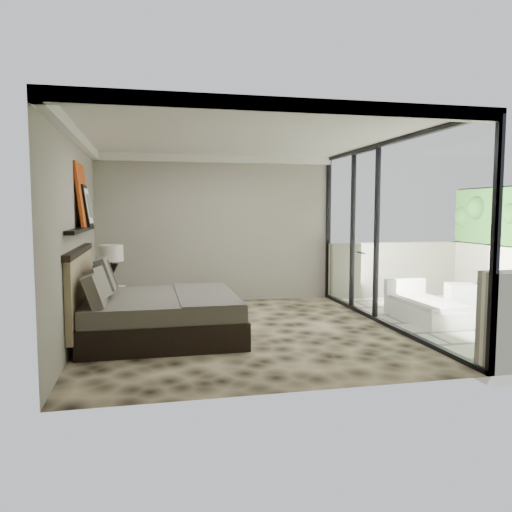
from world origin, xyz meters
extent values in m
plane|color=black|center=(0.00, 0.00, 0.00)|extent=(5.00, 5.00, 0.00)
cube|color=silver|center=(0.00, 0.00, 2.79)|extent=(4.50, 5.00, 0.02)
cube|color=gray|center=(0.00, 2.49, 1.40)|extent=(4.50, 0.02, 2.80)
cube|color=gray|center=(-2.24, 0.00, 1.40)|extent=(0.02, 5.00, 2.80)
cube|color=white|center=(2.25, 0.00, 1.40)|extent=(0.08, 5.00, 2.80)
cube|color=beige|center=(3.75, 0.00, -0.06)|extent=(3.00, 5.00, 0.12)
cube|color=black|center=(-2.18, 0.10, 1.50)|extent=(0.12, 2.20, 0.05)
cube|color=black|center=(-1.12, -0.06, 0.18)|extent=(2.10, 2.00, 0.36)
cube|color=#524F45|center=(-1.12, -0.06, 0.47)|extent=(2.04, 1.94, 0.22)
cube|color=#504C45|center=(-0.52, -0.06, 0.59)|extent=(0.80, 1.98, 0.03)
cube|color=#998C61|center=(-2.20, -0.06, 0.70)|extent=(0.08, 2.10, 1.00)
cube|color=black|center=(-1.91, 1.24, 0.24)|extent=(0.63, 0.63, 0.48)
cone|color=black|center=(-1.88, 1.22, 0.62)|extent=(0.22, 0.22, 0.19)
cone|color=black|center=(-1.88, 1.22, 0.81)|extent=(0.22, 0.22, 0.19)
cylinder|color=beige|center=(-1.88, 1.22, 1.08)|extent=(0.38, 0.38, 0.26)
cube|color=#A2410D|center=(-2.19, 0.46, 1.97)|extent=(0.13, 0.90, 0.90)
cube|color=black|center=(-2.14, 0.51, 1.82)|extent=(0.11, 0.50, 0.60)
cube|color=silver|center=(4.09, 0.73, 0.23)|extent=(0.58, 0.58, 0.46)
cube|color=white|center=(3.05, 0.10, 0.13)|extent=(0.75, 1.48, 0.26)
cube|color=beige|center=(3.05, 0.10, 0.29)|extent=(0.72, 1.39, 0.07)
cube|color=white|center=(3.04, 0.79, 0.42)|extent=(0.74, 0.12, 0.32)
camera|label=1|loc=(-1.30, -7.01, 1.76)|focal=35.00mm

